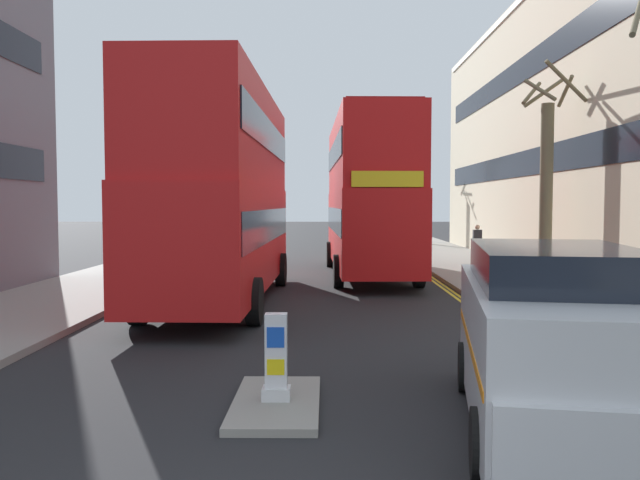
{
  "coord_description": "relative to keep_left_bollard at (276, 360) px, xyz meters",
  "views": [
    {
      "loc": [
        0.64,
        -3.33,
        2.61
      ],
      "look_at": [
        0.5,
        11.0,
        1.8
      ],
      "focal_mm": 36.19,
      "sensor_mm": 36.0,
      "label": 1
    }
  ],
  "objects": [
    {
      "name": "pedestrian_far",
      "position": [
        6.8,
        18.13,
        0.38
      ],
      "size": [
        0.34,
        0.22,
        1.62
      ],
      "color": "#2D2D38",
      "rests_on": "sidewalk_right"
    },
    {
      "name": "kerb_line_outer",
      "position": [
        4.4,
        9.2,
        -0.6
      ],
      "size": [
        0.1,
        56.0,
        0.01
      ],
      "primitive_type": "cube",
      "color": "yellow",
      "rests_on": "ground"
    },
    {
      "name": "traffic_island",
      "position": [
        0.0,
        0.0,
        -0.56
      ],
      "size": [
        1.1,
        2.2,
        0.1
      ],
      "primitive_type": "cube",
      "color": "gray",
      "rests_on": "ground"
    },
    {
      "name": "street_tree_far",
      "position": [
        5.43,
        34.67,
        2.51
      ],
      "size": [
        1.6,
        1.6,
        6.14
      ],
      "color": "#6B6047",
      "rests_on": "sidewalk_right"
    },
    {
      "name": "taxi_minivan",
      "position": [
        3.23,
        -0.95,
        0.46
      ],
      "size": [
        2.64,
        5.06,
        2.12
      ],
      "color": "silver",
      "rests_on": "ground"
    },
    {
      "name": "keep_left_bollard",
      "position": [
        0.0,
        0.0,
        0.0
      ],
      "size": [
        0.36,
        0.28,
        1.11
      ],
      "color": "silver",
      "rests_on": "traffic_island"
    },
    {
      "name": "street_tree_mid",
      "position": [
        7.49,
        12.01,
        2.65
      ],
      "size": [
        1.88,
        1.9,
        6.69
      ],
      "color": "#6B6047",
      "rests_on": "sidewalk_right"
    },
    {
      "name": "sidewalk_left",
      "position": [
        -6.5,
        11.2,
        -0.54
      ],
      "size": [
        4.0,
        80.0,
        0.14
      ],
      "primitive_type": "cube",
      "color": "gray",
      "rests_on": "ground"
    },
    {
      "name": "double_decker_bus_away",
      "position": [
        -2.1,
        8.89,
        2.42
      ],
      "size": [
        2.91,
        10.84,
        5.64
      ],
      "color": "red",
      "rests_on": "ground"
    },
    {
      "name": "townhouse_terrace_right",
      "position": [
        13.5,
        18.91,
        4.92
      ],
      "size": [
        10.08,
        28.0,
        11.06
      ],
      "color": "beige",
      "rests_on": "ground"
    },
    {
      "name": "sidewalk_right",
      "position": [
        6.5,
        11.2,
        -0.54
      ],
      "size": [
        4.0,
        80.0,
        0.14
      ],
      "primitive_type": "cube",
      "color": "gray",
      "rests_on": "ground"
    },
    {
      "name": "double_decker_bus_oncoming",
      "position": [
        2.16,
        15.12,
        2.42
      ],
      "size": [
        3.04,
        10.88,
        5.64
      ],
      "color": "red",
      "rests_on": "ground"
    },
    {
      "name": "kerb_line_inner",
      "position": [
        4.24,
        9.2,
        -0.6
      ],
      "size": [
        0.1,
        56.0,
        0.01
      ],
      "primitive_type": "cube",
      "color": "yellow",
      "rests_on": "ground"
    }
  ]
}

